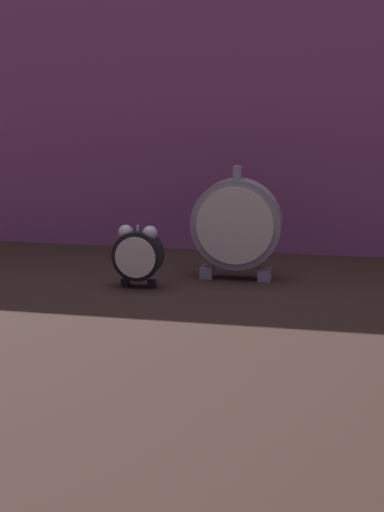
% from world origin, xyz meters
% --- Properties ---
extents(ground_plane, '(4.00, 4.00, 0.00)m').
position_xyz_m(ground_plane, '(0.00, 0.00, 0.00)').
color(ground_plane, black).
extents(fabric_backdrop_drape, '(1.49, 0.01, 0.65)m').
position_xyz_m(fabric_backdrop_drape, '(0.00, 0.33, 0.32)').
color(fabric_backdrop_drape, '#8E4C7F').
rests_on(fabric_backdrop_drape, ground_plane).
extents(alarm_clock_twin_bell, '(0.08, 0.03, 0.10)m').
position_xyz_m(alarm_clock_twin_bell, '(-0.08, 0.05, 0.05)').
color(alarm_clock_twin_bell, black).
rests_on(alarm_clock_twin_bell, ground_plane).
extents(mantel_clock_silver, '(0.14, 0.04, 0.18)m').
position_xyz_m(mantel_clock_silver, '(0.06, 0.12, 0.09)').
color(mantel_clock_silver, gray).
rests_on(mantel_clock_silver, ground_plane).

